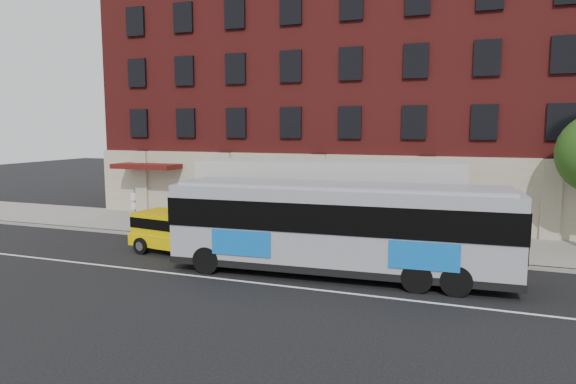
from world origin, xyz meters
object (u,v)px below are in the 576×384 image
(yellow_suv, at_px, (176,230))
(shipping_container, at_px, (328,204))
(sign_pole, at_px, (134,207))
(city_bus, at_px, (339,225))

(yellow_suv, height_order, shipping_container, shipping_container)
(sign_pole, xyz_separation_m, yellow_suv, (4.28, -2.73, -0.40))
(sign_pole, relative_size, shipping_container, 0.20)
(sign_pole, xyz_separation_m, shipping_container, (10.37, 0.93, 0.58))
(sign_pole, distance_m, city_bus, 12.66)
(yellow_suv, relative_size, shipping_container, 0.39)
(sign_pole, height_order, shipping_container, shipping_container)
(city_bus, bearing_deg, shipping_container, 110.51)
(yellow_suv, bearing_deg, city_bus, -6.98)
(sign_pole, bearing_deg, yellow_suv, -32.57)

